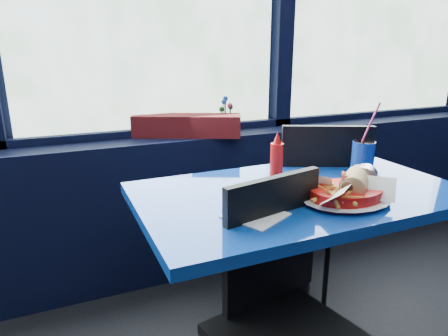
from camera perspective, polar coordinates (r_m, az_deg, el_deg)
window_sill at (r=2.27m, az=-8.58°, el=-5.60°), size 5.00×0.26×0.80m
near_table at (r=1.58m, az=10.46°, el=-9.29°), size 1.20×0.70×0.75m
chair_near_front at (r=1.31m, az=8.20°, el=-18.38°), size 0.47×0.47×0.87m
chair_near_back at (r=1.96m, az=10.82°, el=-5.09°), size 0.56×0.56×0.93m
planter_box at (r=2.17m, az=-5.32°, el=6.08°), size 0.58×0.37×0.11m
flower_vase at (r=2.26m, az=0.36°, el=6.67°), size 0.12×0.12×0.20m
food_basket at (r=1.43m, az=17.28°, el=-3.17°), size 0.33×0.33×0.10m
ketchup_bottle at (r=1.60m, az=7.53°, el=1.36°), size 0.05×0.05×0.19m
soda_cup at (r=1.72m, az=19.20°, el=1.36°), size 0.09×0.09×0.30m
napkin at (r=1.26m, az=4.53°, el=-6.76°), size 0.22×0.22×0.00m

